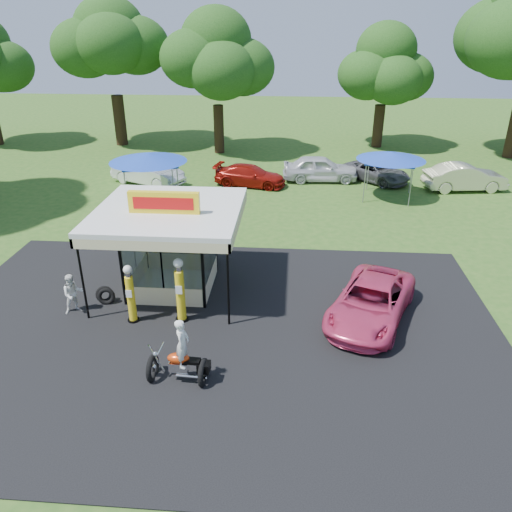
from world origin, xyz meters
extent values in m
plane|color=#29551A|center=(0.00, 0.00, 0.00)|extent=(120.00, 120.00, 0.00)
cube|color=black|center=(0.00, 2.00, 0.02)|extent=(20.00, 14.00, 0.04)
cube|color=white|center=(-2.00, 5.00, 0.03)|extent=(3.00, 3.00, 0.06)
cube|color=white|center=(-2.00, 5.00, 3.29)|extent=(5.40, 5.40, 0.18)
cube|color=yellow|center=(-2.00, 4.50, 3.78)|extent=(2.60, 0.25, 0.80)
cube|color=red|center=(-2.00, 4.37, 3.78)|extent=(2.21, 0.02, 0.45)
cylinder|color=black|center=(-4.55, 2.45, 1.60)|extent=(0.08, 0.08, 3.20)
cylinder|color=black|center=(0.55, 2.45, 1.60)|extent=(0.08, 0.08, 3.20)
cylinder|color=black|center=(-2.88, 2.41, 0.05)|extent=(0.42, 0.42, 0.09)
cylinder|color=yellow|center=(-2.88, 2.41, 0.95)|extent=(0.28, 0.28, 1.70)
cylinder|color=silver|center=(-2.88, 2.41, 1.89)|extent=(0.19, 0.19, 0.19)
sphere|color=white|center=(-2.88, 2.41, 2.08)|extent=(0.30, 0.30, 0.30)
cube|color=white|center=(-2.88, 2.24, 1.23)|extent=(0.21, 0.02, 0.28)
cylinder|color=black|center=(-1.16, 2.59, 0.05)|extent=(0.46, 0.46, 0.10)
cylinder|color=yellow|center=(-1.16, 2.59, 1.05)|extent=(0.31, 0.31, 1.88)
cylinder|color=silver|center=(-1.16, 2.59, 2.09)|extent=(0.21, 0.21, 0.21)
sphere|color=white|center=(-1.16, 2.59, 2.30)|extent=(0.33, 0.33, 0.33)
cube|color=white|center=(-1.16, 2.40, 1.36)|extent=(0.23, 0.02, 0.31)
torus|color=black|center=(-1.37, -0.57, 0.35)|extent=(0.22, 0.88, 0.87)
torus|color=black|center=(0.18, -0.67, 0.35)|extent=(0.22, 0.88, 0.87)
cube|color=silver|center=(-0.54, -0.63, 0.52)|extent=(0.59, 0.32, 0.31)
ellipsoid|color=red|center=(-0.54, -0.63, 0.81)|extent=(0.66, 0.37, 0.31)
cube|color=black|center=(-0.18, -0.65, 0.74)|extent=(0.58, 0.30, 0.10)
cube|color=black|center=(0.21, -0.67, 0.57)|extent=(0.38, 0.37, 0.29)
cylinder|color=silver|center=(-1.21, -0.58, 0.72)|extent=(0.46, 0.09, 0.92)
cylinder|color=silver|center=(-1.06, -0.59, 1.09)|extent=(0.09, 0.62, 0.05)
sphere|color=silver|center=(-1.23, -0.58, 0.88)|extent=(0.17, 0.17, 0.17)
imported|color=white|center=(-0.39, -0.63, 1.34)|extent=(0.41, 0.59, 1.55)
torus|color=black|center=(-4.24, 3.50, 0.33)|extent=(0.71, 0.40, 0.69)
torus|color=black|center=(-4.36, 3.64, 0.33)|extent=(0.73, 0.48, 0.69)
imported|color=yellow|center=(-2.00, 7.20, 0.48)|extent=(2.82, 1.13, 0.96)
imported|color=#D63A68|center=(5.53, 3.23, 0.71)|extent=(4.06, 5.59, 1.41)
imported|color=white|center=(-5.20, 2.87, 0.77)|extent=(0.94, 0.90, 1.53)
imported|color=white|center=(-6.81, 18.58, 0.82)|extent=(5.23, 3.64, 1.63)
imported|color=maroon|center=(-0.15, 18.71, 0.66)|extent=(4.86, 2.71, 1.33)
imported|color=silver|center=(4.39, 20.13, 0.84)|extent=(5.02, 2.26, 1.67)
imported|color=#515154|center=(8.08, 20.32, 0.64)|extent=(4.78, 4.77, 1.29)
imported|color=beige|center=(13.32, 18.83, 0.82)|extent=(5.18, 2.41, 1.64)
cylinder|color=gray|center=(-6.93, 16.11, 1.21)|extent=(0.06, 0.06, 2.41)
cylinder|color=gray|center=(-4.11, 16.11, 1.21)|extent=(0.06, 0.06, 2.41)
cylinder|color=gray|center=(-6.93, 13.30, 1.21)|extent=(0.06, 0.06, 2.41)
cylinder|color=gray|center=(-4.11, 13.30, 1.21)|extent=(0.06, 0.06, 2.41)
cube|color=#1C42B6|center=(-5.52, 14.71, 2.47)|extent=(3.02, 3.02, 0.12)
cone|color=#1C42B6|center=(-5.52, 14.71, 2.78)|extent=(4.34, 4.34, 0.50)
cylinder|color=gray|center=(6.99, 18.27, 1.11)|extent=(0.06, 0.06, 2.22)
cylinder|color=gray|center=(9.58, 18.27, 1.11)|extent=(0.06, 0.06, 2.22)
cylinder|color=gray|center=(6.99, 15.69, 1.11)|extent=(0.06, 0.06, 2.22)
cylinder|color=gray|center=(9.58, 15.69, 1.11)|extent=(0.06, 0.06, 2.22)
cube|color=#1C42B6|center=(8.29, 16.98, 2.28)|extent=(2.78, 2.78, 0.11)
cone|color=#1C42B6|center=(8.29, 16.98, 2.57)|extent=(4.00, 4.00, 0.46)
cylinder|color=black|center=(-12.13, 29.51, 2.04)|extent=(0.96, 0.96, 4.07)
ellipsoid|color=#194313|center=(-12.13, 29.51, 7.22)|extent=(9.45, 9.45, 8.10)
cylinder|color=black|center=(-3.40, 27.41, 1.86)|extent=(0.80, 0.80, 3.71)
ellipsoid|color=#194313|center=(-3.40, 27.41, 6.68)|extent=(8.91, 8.91, 7.64)
cylinder|color=black|center=(9.53, 30.43, 1.71)|extent=(0.85, 0.85, 3.42)
ellipsoid|color=#194313|center=(9.53, 30.43, 6.07)|extent=(7.97, 7.97, 6.83)
camera|label=1|loc=(2.65, -12.29, 9.79)|focal=35.00mm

